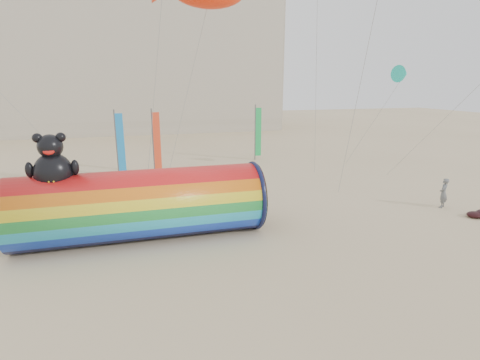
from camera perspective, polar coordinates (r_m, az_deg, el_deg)
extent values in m
plane|color=#CCB58C|center=(17.94, -0.21, -8.72)|extent=(160.00, 160.00, 0.00)
cube|color=#B7AD99|center=(62.38, -23.93, 15.99)|extent=(60.00, 15.00, 20.00)
cube|color=#28303D|center=(54.92, -25.01, 16.78)|extent=(59.50, 0.12, 17.00)
cylinder|color=red|center=(17.95, -14.75, -3.65)|extent=(11.16, 3.26, 3.26)
torus|color=#0F1438|center=(18.82, 2.12, -2.33)|extent=(0.22, 3.41, 3.41)
cylinder|color=black|center=(18.86, 2.49, -2.29)|extent=(0.06, 3.22, 3.22)
ellipsoid|color=black|center=(17.81, -26.54, 1.04)|extent=(1.59, 1.42, 1.67)
ellipsoid|color=yellow|center=(17.34, -26.79, 0.37)|extent=(0.82, 0.36, 0.72)
sphere|color=black|center=(17.62, -26.95, 4.58)|extent=(1.02, 1.02, 1.02)
sphere|color=black|center=(17.66, -28.51, 5.64)|extent=(0.41, 0.41, 0.41)
sphere|color=black|center=(17.49, -25.65, 5.90)|extent=(0.41, 0.41, 0.41)
ellipsoid|color=red|center=(17.23, -27.14, 3.89)|extent=(0.45, 0.16, 0.29)
ellipsoid|color=black|center=(17.88, -29.44, 1.35)|extent=(0.33, 0.33, 0.67)
ellipsoid|color=black|center=(17.54, -23.83, 1.78)|extent=(0.33, 0.33, 0.67)
imported|color=slate|center=(24.83, 28.59, -1.76)|extent=(0.77, 0.70, 1.76)
ellipsoid|color=black|center=(24.10, 32.21, -4.49)|extent=(0.91, 0.77, 0.32)
cylinder|color=#59595E|center=(30.27, -18.31, 5.27)|extent=(0.10, 0.10, 5.20)
cube|color=#1D87DA|center=(30.25, -17.73, 5.40)|extent=(0.56, 0.06, 4.50)
cylinder|color=#59595E|center=(30.58, -13.11, 5.71)|extent=(0.10, 0.10, 5.20)
cube|color=#F54422|center=(30.59, -12.53, 5.84)|extent=(0.56, 0.06, 4.50)
cylinder|color=#59595E|center=(35.37, 2.32, 7.22)|extent=(0.10, 0.10, 5.20)
cube|color=green|center=(35.46, 2.80, 7.31)|extent=(0.56, 0.06, 4.50)
cone|color=#19C8B5|center=(31.54, 23.55, 14.62)|extent=(1.26, 1.26, 1.13)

